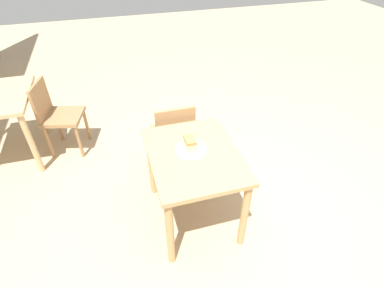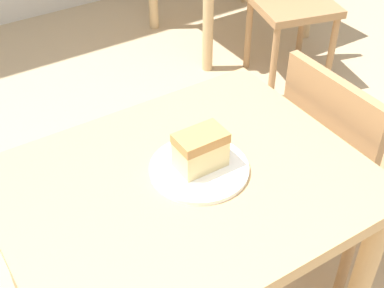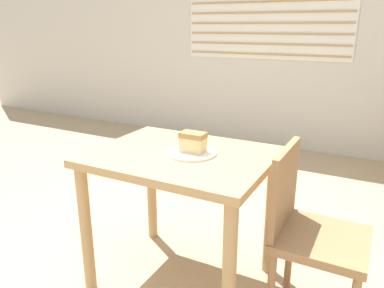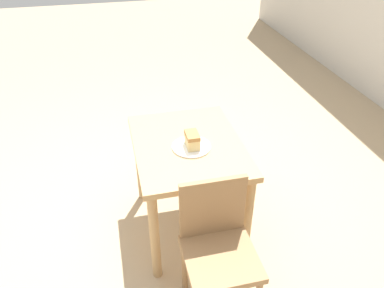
# 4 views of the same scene
# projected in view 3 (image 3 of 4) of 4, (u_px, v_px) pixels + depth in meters

# --- Properties ---
(wall_back) EXTENTS (10.00, 0.10, 2.80)m
(wall_back) POSITION_uv_depth(u_px,v_px,m) (294.00, 20.00, 3.94)
(wall_back) COLOR beige
(wall_back) RESTS_ON ground_plane
(dining_table_near) EXTENTS (0.88, 0.70, 0.74)m
(dining_table_near) POSITION_uv_depth(u_px,v_px,m) (182.00, 177.00, 1.90)
(dining_table_near) COLOR tan
(dining_table_near) RESTS_ON ground_plane
(chair_near_window) EXTENTS (0.40, 0.40, 0.84)m
(chair_near_window) POSITION_uv_depth(u_px,v_px,m) (308.00, 230.00, 1.68)
(chair_near_window) COLOR #9E754C
(chair_near_window) RESTS_ON ground_plane
(plate) EXTENTS (0.25, 0.25, 0.01)m
(plate) POSITION_uv_depth(u_px,v_px,m) (192.00, 153.00, 1.85)
(plate) COLOR white
(plate) RESTS_ON dining_table_near
(cake_slice) EXTENTS (0.12, 0.08, 0.10)m
(cake_slice) POSITION_uv_depth(u_px,v_px,m) (193.00, 142.00, 1.83)
(cake_slice) COLOR #E5CC89
(cake_slice) RESTS_ON plate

